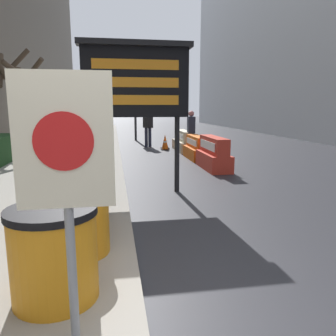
% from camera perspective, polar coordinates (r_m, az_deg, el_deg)
% --- Properties ---
extents(bare_tree, '(1.81, 2.24, 3.69)m').
position_cam_1_polar(bare_tree, '(12.83, -24.71, 11.05)').
color(bare_tree, '#4C3D2D').
rests_on(bare_tree, sidewalk_left).
extents(barrel_drum_foreground, '(0.74, 0.74, 0.80)m').
position_cam_1_polar(barrel_drum_foreground, '(2.98, -19.19, -13.85)').
color(barrel_drum_foreground, orange).
rests_on(barrel_drum_foreground, sidewalk_left).
extents(barrel_drum_middle, '(0.74, 0.74, 0.80)m').
position_cam_1_polar(barrel_drum_middle, '(3.79, -15.66, -8.35)').
color(barrel_drum_middle, orange).
rests_on(barrel_drum_middle, sidewalk_left).
extents(barrel_drum_back, '(0.74, 0.74, 0.80)m').
position_cam_1_polar(barrel_drum_back, '(4.64, -14.79, -4.82)').
color(barrel_drum_back, orange).
rests_on(barrel_drum_back, sidewalk_left).
extents(warning_sign, '(0.59, 0.08, 1.82)m').
position_cam_1_polar(warning_sign, '(2.09, -17.42, 0.69)').
color(warning_sign, gray).
rests_on(warning_sign, sidewalk_left).
extents(message_board, '(2.16, 0.36, 2.94)m').
position_cam_1_polar(message_board, '(6.51, -5.63, 14.65)').
color(message_board, black).
rests_on(message_board, ground_plane).
extents(jersey_barrier_red_striped, '(0.60, 1.72, 0.91)m').
position_cam_1_polar(jersey_barrier_red_striped, '(9.33, 7.93, 2.28)').
color(jersey_barrier_red_striped, red).
rests_on(jersey_barrier_red_striped, ground_plane).
extents(jersey_barrier_orange_far, '(0.62, 1.66, 0.77)m').
position_cam_1_polar(jersey_barrier_orange_far, '(11.12, 5.08, 3.34)').
color(jersey_barrier_orange_far, orange).
rests_on(jersey_barrier_orange_far, ground_plane).
extents(jersey_barrier_cream, '(0.62, 1.91, 0.81)m').
position_cam_1_polar(jersey_barrier_cream, '(13.17, 2.77, 4.55)').
color(jersey_barrier_cream, beige).
rests_on(jersey_barrier_cream, ground_plane).
extents(traffic_cone_near, '(0.33, 0.33, 0.59)m').
position_cam_1_polar(traffic_cone_near, '(13.92, -0.51, 4.62)').
color(traffic_cone_near, black).
rests_on(traffic_cone_near, ground_plane).
extents(traffic_cone_mid, '(0.32, 0.32, 0.58)m').
position_cam_1_polar(traffic_cone_mid, '(13.43, -0.52, 4.37)').
color(traffic_cone_mid, black).
rests_on(traffic_cone_mid, ground_plane).
extents(traffic_cone_far, '(0.32, 0.32, 0.58)m').
position_cam_1_polar(traffic_cone_far, '(13.56, 4.32, 4.39)').
color(traffic_cone_far, black).
rests_on(traffic_cone_far, ground_plane).
extents(traffic_light_near_curb, '(0.28, 0.44, 3.64)m').
position_cam_1_polar(traffic_light_near_curb, '(17.29, -5.76, 13.54)').
color(traffic_light_near_curb, '#2D2D30').
rests_on(traffic_light_near_curb, ground_plane).
extents(pedestrian_worker, '(0.42, 0.52, 1.74)m').
position_cam_1_polar(pedestrian_worker, '(14.40, -3.52, 7.74)').
color(pedestrian_worker, '#23283D').
rests_on(pedestrian_worker, ground_plane).
extents(pedestrian_passerby, '(0.28, 0.44, 1.60)m').
position_cam_1_polar(pedestrian_passerby, '(12.35, 4.04, 6.88)').
color(pedestrian_passerby, '#514C42').
rests_on(pedestrian_passerby, ground_plane).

